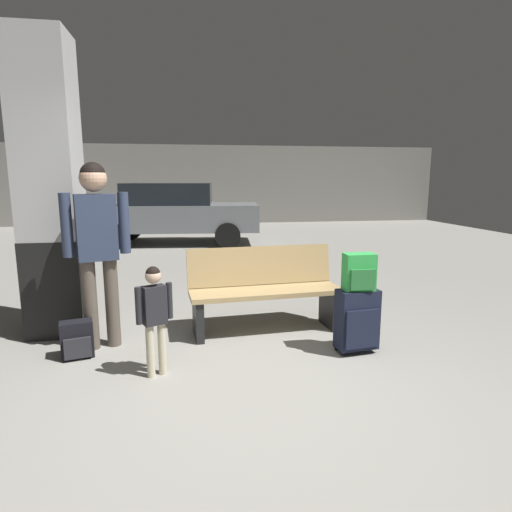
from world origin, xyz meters
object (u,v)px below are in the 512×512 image
structural_pillar (51,191)px  backpack_bright (359,272)px  adult (97,236)px  suitcase (357,320)px  bench (264,290)px  backpack_dark_floor (77,340)px  parked_car_far (174,212)px  child (154,309)px

structural_pillar → backpack_bright: structural_pillar is taller
backpack_bright → adult: bearing=167.4°
suitcase → bench: bearing=134.6°
backpack_dark_floor → parked_car_far: 7.05m
child → adult: 1.04m
parked_car_far → child: bearing=-89.8°
suitcase → parked_car_far: (-1.84, 7.28, 0.48)m
adult → parked_car_far: bearing=85.5°
adult → parked_car_far: size_ratio=0.42×
child → adult: bearing=127.5°
backpack_dark_floor → suitcase: bearing=-6.8°
bench → child: 1.44m
backpack_dark_floor → parked_car_far: parked_car_far is taller
structural_pillar → bench: (2.15, -0.30, -1.05)m
structural_pillar → child: (1.07, -1.24, -0.92)m
structural_pillar → backpack_dark_floor: bearing=-66.0°
backpack_bright → child: bearing=-174.3°
structural_pillar → child: size_ratio=3.26×
structural_pillar → adult: 0.85m
suitcase → structural_pillar: bearing=159.9°
backpack_bright → suitcase: bearing=31.5°
bench → suitcase: 1.06m
structural_pillar → backpack_dark_floor: 1.56m
suitcase → backpack_bright: 0.45m
bench → parked_car_far: parked_car_far is taller
bench → parked_car_far: (-1.10, 6.53, 0.36)m
backpack_dark_floor → child: bearing=-33.5°
adult → backpack_dark_floor: (-0.19, -0.23, -0.92)m
child → adult: adult is taller
bench → adult: size_ratio=0.93×
adult → backpack_bright: bearing=-12.6°
suitcase → backpack_dark_floor: size_ratio=1.78×
backpack_bright → backpack_dark_floor: (-2.56, 0.30, -0.60)m
backpack_bright → backpack_dark_floor: size_ratio=1.00×
child → backpack_bright: bearing=5.7°
bench → backpack_dark_floor: size_ratio=4.81×
parked_car_far → bench: bearing=-80.4°
backpack_bright → parked_car_far: parked_car_far is taller
bench → backpack_dark_floor: (-1.82, -0.45, -0.28)m
child → parked_car_far: bearing=90.2°
suitcase → backpack_dark_floor: (-2.56, 0.30, -0.15)m
parked_car_far → suitcase: bearing=-75.8°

